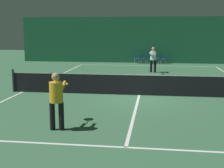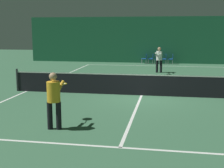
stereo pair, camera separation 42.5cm
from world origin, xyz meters
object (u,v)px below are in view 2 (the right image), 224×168
Objects in this scene: tennis_net at (142,84)px; courtside_chair_2 at (158,58)px; player_near at (54,96)px; player_far at (159,58)px; courtside_chair_1 at (151,58)px; courtside_chair_0 at (145,58)px; courtside_chair_4 at (171,58)px; courtside_chair_3 at (165,58)px.

tennis_net is 14.29× the size of courtside_chair_2.
player_far is (2.66, 13.06, 0.03)m from player_near.
player_near is 2.00× the size of courtside_chair_1.
courtside_chair_4 is at bearing 90.00° from courtside_chair_0.
courtside_chair_0 is 0.57m from courtside_chair_1.
tennis_net is at bearing -27.48° from player_near.
courtside_chair_3 is (1.70, 0.00, 0.00)m from courtside_chair_0.
courtside_chair_2 is (0.57, 0.00, 0.00)m from courtside_chair_1.
player_near is at bearing -5.58° from courtside_chair_1.
courtside_chair_3 is at bearing -14.35° from player_near.
player_near reaches higher than courtside_chair_2.
player_near is at bearing -10.65° from courtside_chair_4.
courtside_chair_2 is 0.57m from courtside_chair_3.
tennis_net is 13.69m from courtside_chair_3.
player_far is 5.87m from courtside_chair_2.
player_near is at bearing -3.87° from courtside_chair_0.
player_far is at bearing 2.39° from courtside_chair_2.
courtside_chair_0 is at bearing -90.00° from courtside_chair_2.
courtside_chair_2 is at bearing -90.00° from courtside_chair_3.
courtside_chair_3 is (0.86, 13.66, -0.03)m from tennis_net.
courtside_chair_1 is at bearing -165.46° from player_far.
courtside_chair_0 is 2.27m from courtside_chair_4.
courtside_chair_2 is (1.14, 0.00, 0.00)m from courtside_chair_0.
courtside_chair_0 and courtside_chair_4 have the same top height.
courtside_chair_1 is at bearing -90.00° from courtside_chair_4.
courtside_chair_3 is (1.14, 0.00, 0.00)m from courtside_chair_1.
player_near is 19.14m from courtside_chair_3.
courtside_chair_1 and courtside_chair_2 have the same top height.
player_far is 2.07× the size of courtside_chair_0.
player_far is at bearing -16.89° from player_near.
courtside_chair_3 is at bearing 90.00° from courtside_chair_0.
player_far is at bearing 86.11° from tennis_net.
player_far reaches higher than player_near.
courtside_chair_0 and courtside_chair_3 have the same top height.
tennis_net reaches higher than courtside_chair_2.
courtside_chair_0 is (-1.38, 5.84, -0.53)m from player_far.
courtside_chair_2 is (0.29, 13.66, -0.03)m from tennis_net.
courtside_chair_1 is 1.00× the size of courtside_chair_2.
courtside_chair_1 is 1.00× the size of courtside_chair_4.
courtside_chair_3 is at bearing -176.56° from player_far.
courtside_chair_2 is at bearing 90.00° from courtside_chair_1.
courtside_chair_2 is at bearing 90.00° from courtside_chair_0.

